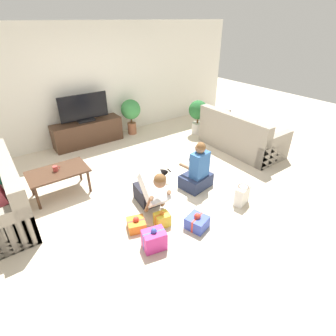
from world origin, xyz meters
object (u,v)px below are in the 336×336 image
person_sitting (197,172)px  gift_box_b (197,222)px  dog (157,174)px  tv_console (88,133)px  coffee_table (58,174)px  mug (55,169)px  gift_bag_a (242,195)px  potted_plant_back_right (131,111)px  gift_box_d (136,224)px  gift_box_a (154,240)px  tv (84,110)px  gift_box_c (162,219)px  sofa_right (240,137)px  potted_plant_corner_right (198,113)px  person_kneeling (151,190)px

person_sitting → gift_box_b: bearing=39.6°
dog → tv_console: bearing=-151.9°
coffee_table → mug: 0.10m
gift_bag_a → mug: (-2.30, 2.02, 0.33)m
potted_plant_back_right → gift_box_d: size_ratio=2.77×
coffee_table → gift_box_a: bearing=-72.6°
tv → gift_box_c: bearing=-93.5°
sofa_right → gift_box_c: bearing=110.3°
tv → gift_box_a: size_ratio=3.32×
potted_plant_corner_right → mug: bearing=-169.8°
tv_console → gift_box_a: bearing=-98.3°
dog → coffee_table: bearing=-95.0°
gift_box_b → sofa_right: bearing=29.3°
potted_plant_back_right → person_kneeling: size_ratio=1.09×
potted_plant_corner_right → dog: (-2.17, -1.37, -0.34)m
gift_bag_a → gift_box_a: bearing=178.8°
person_kneeling → gift_box_d: 0.58m
tv_console → person_kneeling: person_kneeling is taller
person_kneeling → gift_box_d: (-0.44, -0.27, -0.26)m
potted_plant_back_right → gift_box_d: 3.64m
sofa_right → person_sitting: 1.91m
sofa_right → potted_plant_corner_right: size_ratio=2.15×
person_sitting → gift_box_a: (-1.40, -0.76, -0.17)m
gift_box_b → gift_box_d: (-0.72, 0.49, -0.02)m
coffee_table → gift_box_b: size_ratio=2.72×
potted_plant_back_right → person_kneeling: (-1.26, -2.91, -0.25)m
gift_box_a → mug: mug is taller
person_kneeling → mug: bearing=136.5°
gift_box_c → mug: mug is taller
dog → gift_box_b: dog is taller
gift_box_a → gift_bag_a: size_ratio=0.99×
person_kneeling → person_sitting: size_ratio=0.92×
sofa_right → gift_box_c: (-2.88, -1.07, -0.21)m
gift_bag_a → sofa_right: bearing=42.2°
coffee_table → gift_box_d: coffee_table is taller
potted_plant_corner_right → gift_box_b: 3.60m
gift_box_c → tv_console: bearing=86.5°
gift_box_d → dog: bearing=42.5°
dog → gift_box_a: bearing=-15.1°
mug → tv: bearing=55.5°
gift_bag_a → mug: 3.08m
tv → person_kneeling: 3.00m
sofa_right → tv: bearing=49.1°
gift_box_a → sofa_right: bearing=23.0°
sofa_right → person_sitting: size_ratio=2.10×
person_sitting → mug: size_ratio=7.38×
potted_plant_corner_right → gift_box_b: (-2.35, -2.68, -0.45)m
tv → person_sitting: bearing=-73.5°
tv_console → tv: bearing=0.0°
coffee_table → gift_box_a: size_ratio=2.86×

